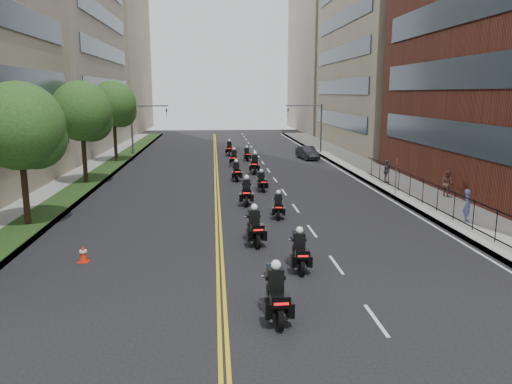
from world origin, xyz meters
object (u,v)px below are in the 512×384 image
motorcycle_3 (278,207)px  motorcycle_10 (229,149)px  pedestrian_a (467,205)px  motorcycle_7 (255,165)px  traffic_cone (83,254)px  motorcycle_2 (255,228)px  motorcycle_6 (236,172)px  motorcycle_8 (234,159)px  parked_sedan (307,153)px  motorcycle_1 (300,253)px  pedestrian_b (447,183)px  motorcycle_0 (276,296)px  motorcycle_5 (262,182)px  motorcycle_9 (247,155)px  pedestrian_c (386,171)px  motorcycle_4 (247,193)px

motorcycle_3 → motorcycle_10: (-1.79, 28.22, 0.11)m
pedestrian_a → motorcycle_7: bearing=47.1°
motorcycle_7 → pedestrian_a: 20.20m
motorcycle_7 → traffic_cone: bearing=-104.6°
motorcycle_2 → motorcycle_6: size_ratio=1.08×
pedestrian_a → motorcycle_8: bearing=45.2°
motorcycle_10 → parked_sedan: 8.86m
motorcycle_1 → motorcycle_8: size_ratio=0.96×
motorcycle_1 → pedestrian_b: (11.86, 12.38, 0.34)m
motorcycle_0 → motorcycle_1: motorcycle_0 is taller
motorcycle_5 → motorcycle_9: (0.04, 15.99, -0.01)m
motorcycle_2 → pedestrian_c: 17.77m
motorcycle_2 → motorcycle_3: size_ratio=1.20×
motorcycle_6 → pedestrian_b: pedestrian_b is taller
motorcycle_7 → parked_sedan: size_ratio=0.64×
motorcycle_3 → motorcycle_8: size_ratio=0.87×
pedestrian_a → pedestrian_b: size_ratio=1.00×
motorcycle_0 → pedestrian_c: size_ratio=1.41×
motorcycle_7 → motorcycle_2: bearing=-87.6°
motorcycle_6 → motorcycle_10: (-0.03, 16.18, 0.05)m
motorcycle_9 → motorcycle_8: bearing=-115.7°
pedestrian_a → traffic_cone: pedestrian_a is taller
motorcycle_5 → pedestrian_c: 9.63m
pedestrian_c → motorcycle_1: bearing=169.3°
pedestrian_a → traffic_cone: size_ratio=2.45×
motorcycle_1 → motorcycle_5: (0.05, 15.97, -0.06)m
traffic_cone → pedestrian_b: bearing=27.8°
motorcycle_1 → pedestrian_a: bearing=33.7°
motorcycle_6 → motorcycle_7: size_ratio=0.90×
motorcycle_10 → parked_sedan: (8.02, -3.76, -0.05)m
motorcycle_3 → pedestrian_c: (9.33, 9.22, 0.42)m
motorcycle_8 → pedestrian_c: pedestrian_c is taller
motorcycle_10 → traffic_cone: (-7.08, -34.89, -0.37)m
motorcycle_4 → motorcycle_9: motorcycle_4 is taller
motorcycle_6 → traffic_cone: bearing=-113.4°
pedestrian_a → pedestrian_b: (1.93, 6.34, 0.00)m
motorcycle_5 → pedestrian_c: pedestrian_c is taller
motorcycle_3 → motorcycle_9: size_ratio=1.00×
motorcycle_2 → parked_sedan: bearing=70.4°
motorcycle_1 → motorcycle_10: size_ratio=0.93×
motorcycle_0 → motorcycle_9: 36.23m
pedestrian_c → motorcycle_0: bearing=171.1°
motorcycle_4 → motorcycle_7: (1.51, 12.03, 0.02)m
motorcycle_4 → traffic_cone: (-7.35, -10.16, -0.38)m
motorcycle_1 → traffic_cone: size_ratio=3.27×
motorcycle_9 → pedestrian_c: 17.31m
motorcycle_9 → parked_sedan: size_ratio=0.52×
motorcycle_5 → motorcycle_7: bearing=83.8°
motorcycle_10 → parked_sedan: size_ratio=0.61×
motorcycle_1 → motorcycle_2: bearing=114.9°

